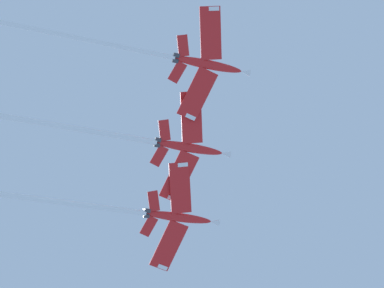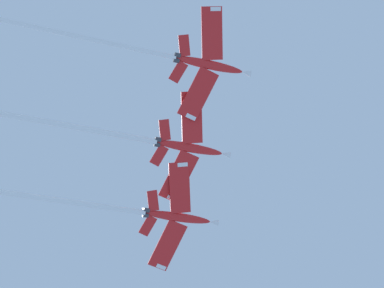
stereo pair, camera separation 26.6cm
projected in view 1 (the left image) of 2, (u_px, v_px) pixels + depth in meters
name	position (u px, v px, depth m)	size (l,w,h in m)	color
jet_inner_left	(117.00, 209.00, 143.34)	(28.30, 45.77, 13.38)	red
jet_centre	(141.00, 139.00, 142.46)	(24.82, 39.59, 11.20)	red
jet_inner_right	(166.00, 56.00, 140.04)	(25.89, 42.50, 11.11)	red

